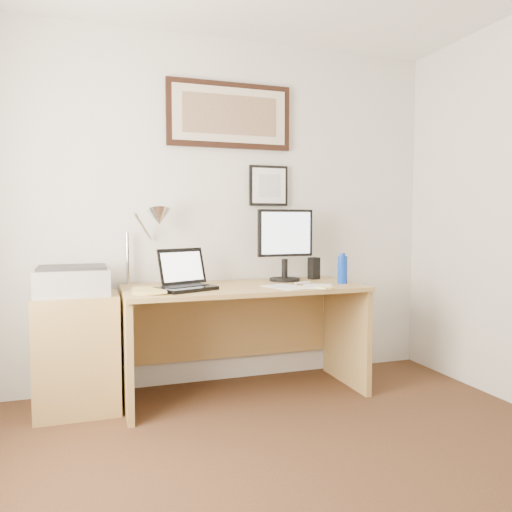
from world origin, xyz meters
name	(u,v)px	position (x,y,z in m)	size (l,w,h in m)	color
wall_back	(209,212)	(0.00, 2.00, 1.25)	(3.50, 0.02, 2.50)	silver
side_cabinet	(78,353)	(-0.92, 1.68, 0.36)	(0.50, 0.40, 0.73)	#A37F44
water_bottle	(342,270)	(0.84, 1.53, 0.85)	(0.07, 0.07, 0.19)	#0D34B1
bottle_cap	(343,255)	(0.84, 1.53, 0.95)	(0.03, 0.03, 0.02)	#0D34B1
speaker	(314,268)	(0.76, 1.83, 0.83)	(0.07, 0.06, 0.16)	black
paper_sheet_a	(285,287)	(0.39, 1.48, 0.75)	(0.21, 0.29, 0.00)	white
paper_sheet_b	(317,286)	(0.59, 1.42, 0.75)	(0.19, 0.27, 0.00)	white
sticky_pad	(325,288)	(0.60, 1.32, 0.76)	(0.09, 0.09, 0.01)	#FFF578
marker_pen	(303,283)	(0.56, 1.58, 0.76)	(0.02, 0.02, 0.14)	white
book	(132,291)	(-0.60, 1.52, 0.76)	(0.21, 0.28, 0.02)	#CFBA61
desk	(240,318)	(0.15, 1.72, 0.51)	(1.60, 0.70, 0.75)	#A37F44
laptop	(185,280)	(-0.26, 1.58, 0.81)	(0.41, 0.41, 0.26)	black
lcd_monitor	(285,241)	(0.51, 1.79, 1.04)	(0.42, 0.22, 0.52)	black
printer	(73,281)	(-0.94, 1.70, 0.82)	(0.44, 0.34, 0.18)	#A1A1A3
desk_lamp	(156,221)	(-0.41, 1.81, 1.19)	(0.29, 0.27, 0.53)	silver
picture_large	(230,115)	(0.15, 1.97, 1.95)	(0.92, 0.04, 0.47)	black
picture_small	(269,186)	(0.45, 1.97, 1.45)	(0.30, 0.03, 0.30)	black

